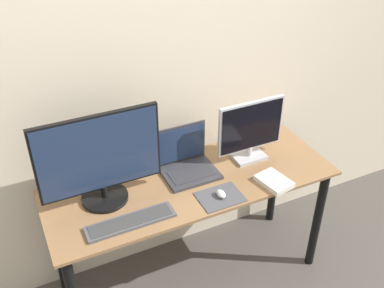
{
  "coord_description": "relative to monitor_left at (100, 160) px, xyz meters",
  "views": [
    {
      "loc": [
        -0.86,
        -1.51,
        2.34
      ],
      "look_at": [
        0.01,
        0.3,
        1.02
      ],
      "focal_mm": 42.0,
      "sensor_mm": 36.0,
      "label": 1
    }
  ],
  "objects": [
    {
      "name": "desk",
      "position": [
        0.48,
        -0.06,
        -0.4
      ],
      "size": [
        1.65,
        0.59,
        0.78
      ],
      "color": "olive",
      "rests_on": "ground_plane"
    },
    {
      "name": "book",
      "position": [
        0.89,
        -0.28,
        -0.24
      ],
      "size": [
        0.17,
        0.21,
        0.03
      ],
      "color": "silver",
      "rests_on": "desk"
    },
    {
      "name": "keyboard",
      "position": [
        0.06,
        -0.24,
        -0.25
      ],
      "size": [
        0.46,
        0.12,
        0.02
      ],
      "color": "#4C4C51",
      "rests_on": "desk"
    },
    {
      "name": "monitor_left",
      "position": [
        0.0,
        0.0,
        0.0
      ],
      "size": [
        0.64,
        0.25,
        0.51
      ],
      "color": "black",
      "rests_on": "desk"
    },
    {
      "name": "wall_back",
      "position": [
        0.48,
        0.3,
        0.22
      ],
      "size": [
        7.0,
        0.05,
        2.5
      ],
      "color": "beige",
      "rests_on": "ground_plane"
    },
    {
      "name": "mousepad",
      "position": [
        0.56,
        -0.26,
        -0.25
      ],
      "size": [
        0.24,
        0.18,
        0.0
      ],
      "color": "#47474C",
      "rests_on": "desk"
    },
    {
      "name": "monitor_right",
      "position": [
        0.89,
        0.0,
        -0.06
      ],
      "size": [
        0.42,
        0.14,
        0.38
      ],
      "color": "#B2B2B7",
      "rests_on": "desk"
    },
    {
      "name": "laptop",
      "position": [
        0.5,
        0.05,
        -0.19
      ],
      "size": [
        0.31,
        0.25,
        0.26
      ],
      "color": "#333338",
      "rests_on": "desk"
    },
    {
      "name": "mouse",
      "position": [
        0.57,
        -0.26,
        -0.23
      ],
      "size": [
        0.04,
        0.07,
        0.03
      ],
      "color": "silver",
      "rests_on": "mousepad"
    }
  ]
}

